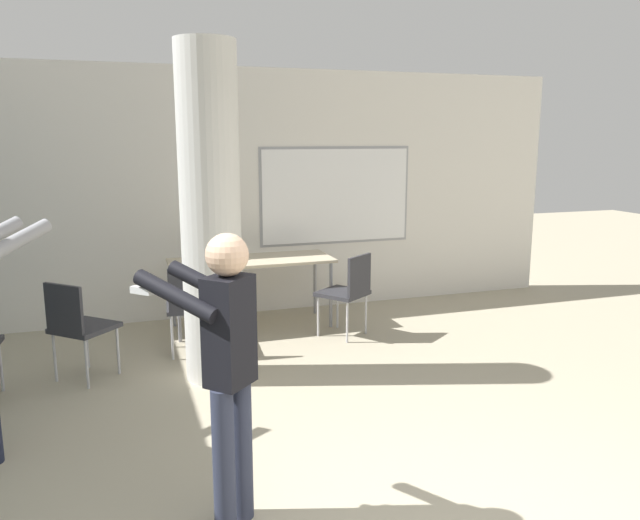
{
  "coord_description": "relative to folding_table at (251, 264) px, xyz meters",
  "views": [
    {
      "loc": [
        -1.37,
        -2.02,
        2.05
      ],
      "look_at": [
        0.25,
        2.86,
        1.02
      ],
      "focal_mm": 35.0,
      "sensor_mm": 36.0,
      "label": 1
    }
  ],
  "objects": [
    {
      "name": "bottle_on_table",
      "position": [
        -0.28,
        0.06,
        0.15
      ],
      "size": [
        0.08,
        0.08,
        0.27
      ],
      "color": "#1E6B2D",
      "rests_on": "folding_table"
    },
    {
      "name": "person_playing_front",
      "position": [
        -0.87,
        -3.43,
        0.23
      ],
      "size": [
        0.61,
        0.61,
        1.58
      ],
      "color": "#2D3347",
      "rests_on": "ground_plane"
    },
    {
      "name": "wall_back",
      "position": [
        0.02,
        0.62,
        0.7
      ],
      "size": [
        8.0,
        0.15,
        2.8
      ],
      "color": "silver",
      "rests_on": "ground_plane"
    },
    {
      "name": "chair_near_pillar",
      "position": [
        -1.71,
        -1.06,
        -0.19
      ],
      "size": [
        0.62,
        0.62,
        0.87
      ],
      "color": "#2D2D33",
      "rests_on": "ground_plane"
    },
    {
      "name": "chair_table_left",
      "position": [
        -0.74,
        -0.69,
        -0.19
      ],
      "size": [
        0.47,
        0.47,
        0.87
      ],
      "color": "#2D2D33",
      "rests_on": "ground_plane"
    },
    {
      "name": "chair_table_right",
      "position": [
        0.87,
        -0.64,
        -0.19
      ],
      "size": [
        0.61,
        0.61,
        0.87
      ],
      "color": "#2D2D33",
      "rests_on": "ground_plane"
    },
    {
      "name": "support_pillar",
      "position": [
        -0.61,
        -1.31,
        0.7
      ],
      "size": [
        0.5,
        0.5,
        2.8
      ],
      "color": "silver",
      "rests_on": "ground_plane"
    },
    {
      "name": "folding_table",
      "position": [
        0.0,
        0.0,
        0.0
      ],
      "size": [
        1.74,
        0.68,
        0.75
      ],
      "color": "beige",
      "rests_on": "ground_plane"
    }
  ]
}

